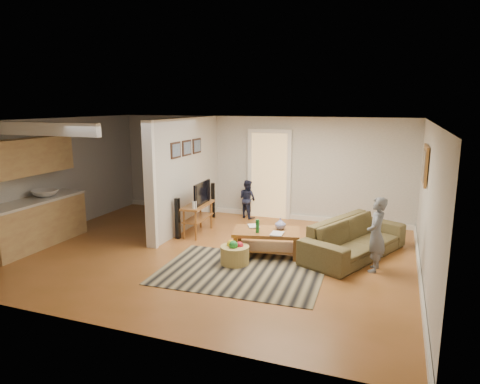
% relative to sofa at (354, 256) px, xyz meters
% --- Properties ---
extents(ground, '(7.50, 7.50, 0.00)m').
position_rel_sofa_xyz_m(ground, '(-2.60, -0.79, 0.00)').
color(ground, brown).
rests_on(ground, ground).
extents(room_shell, '(7.54, 6.02, 2.52)m').
position_rel_sofa_xyz_m(room_shell, '(-3.67, -0.37, 1.46)').
color(room_shell, '#B0AEA9').
rests_on(room_shell, ground).
extents(area_rug, '(2.81, 2.11, 0.01)m').
position_rel_sofa_xyz_m(area_rug, '(-1.71, -1.47, 0.01)').
color(area_rug, black).
rests_on(area_rug, ground).
extents(sofa, '(1.82, 2.53, 0.69)m').
position_rel_sofa_xyz_m(sofa, '(0.00, 0.00, 0.00)').
color(sofa, '#4F4127').
rests_on(sofa, ground).
extents(coffee_table, '(1.35, 0.97, 0.73)m').
position_rel_sofa_xyz_m(coffee_table, '(-1.54, -0.50, 0.37)').
color(coffee_table, brown).
rests_on(coffee_table, ground).
extents(tv_console, '(0.46, 1.08, 0.91)m').
position_rel_sofa_xyz_m(tv_console, '(-3.34, 0.26, 0.61)').
color(tv_console, brown).
rests_on(tv_console, ground).
extents(speaker_left, '(0.09, 0.09, 0.88)m').
position_rel_sofa_xyz_m(speaker_left, '(-3.60, -0.21, 0.44)').
color(speaker_left, black).
rests_on(speaker_left, ground).
extents(speaker_right, '(0.11, 0.11, 0.88)m').
position_rel_sofa_xyz_m(speaker_right, '(-3.60, 1.64, 0.44)').
color(speaker_right, black).
rests_on(speaker_right, ground).
extents(toy_basket, '(0.51, 0.51, 0.45)m').
position_rel_sofa_xyz_m(toy_basket, '(-1.94, -1.16, 0.19)').
color(toy_basket, olive).
rests_on(toy_basket, ground).
extents(child, '(0.33, 0.49, 1.29)m').
position_rel_sofa_xyz_m(child, '(0.40, -0.62, 0.00)').
color(child, slate).
rests_on(child, ground).
extents(toddler, '(0.58, 0.53, 0.96)m').
position_rel_sofa_xyz_m(toddler, '(-2.79, 1.91, 0.00)').
color(toddler, '#1C213B').
rests_on(toddler, ground).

